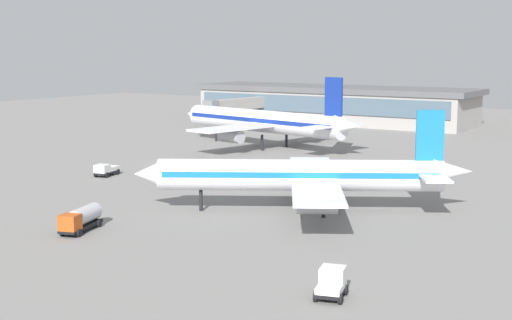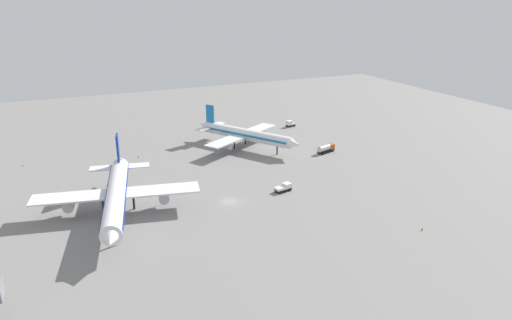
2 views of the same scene
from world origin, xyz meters
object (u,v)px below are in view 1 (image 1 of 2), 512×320
(airplane_taxiing, at_px, (303,175))
(safety_cone_far_side, at_px, (434,173))
(baggage_tug, at_px, (332,283))
(airplane_at_gate, at_px, (265,121))
(fuel_truck, at_px, (81,218))
(pushback_tractor, at_px, (106,170))

(airplane_taxiing, relative_size, safety_cone_far_side, 59.71)
(baggage_tug, height_order, safety_cone_far_side, baggage_tug)
(airplane_at_gate, bearing_deg, fuel_truck, 117.87)
(airplane_at_gate, xyz_separation_m, safety_cone_far_side, (-38.30, 12.25, -4.82))
(airplane_at_gate, relative_size, fuel_truck, 6.99)
(pushback_tractor, height_order, baggage_tug, baggage_tug)
(baggage_tug, bearing_deg, fuel_truck, 66.58)
(airplane_taxiing, height_order, baggage_tug, airplane_taxiing)
(airplane_taxiing, distance_m, baggage_tug, 30.44)
(baggage_tug, distance_m, fuel_truck, 32.09)
(airplane_at_gate, relative_size, pushback_tractor, 9.78)
(airplane_at_gate, xyz_separation_m, pushback_tractor, (2.96, 40.50, -4.15))
(fuel_truck, bearing_deg, airplane_at_gate, 178.65)
(pushback_tractor, xyz_separation_m, fuel_truck, (-22.07, 26.35, 0.42))
(safety_cone_far_side, bearing_deg, pushback_tractor, 34.39)
(airplane_at_gate, distance_m, baggage_tug, 87.57)
(airplane_taxiing, distance_m, fuel_truck, 26.04)
(pushback_tractor, bearing_deg, airplane_at_gate, 163.60)
(pushback_tractor, relative_size, baggage_tug, 1.31)
(airplane_taxiing, bearing_deg, airplane_at_gate, -83.96)
(baggage_tug, height_order, fuel_truck, fuel_truck)
(baggage_tug, bearing_deg, pushback_tractor, 44.64)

